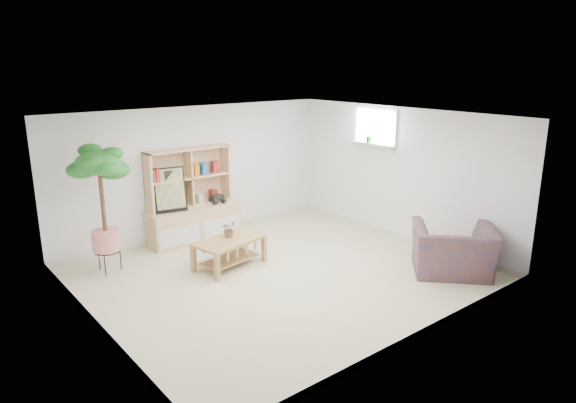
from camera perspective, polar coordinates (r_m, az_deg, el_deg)
floor at (r=7.95m, az=-0.89°, el=-8.13°), size 5.50×5.00×0.01m
ceiling at (r=7.34m, az=-0.96°, el=9.33°), size 5.50×5.00×0.01m
walls at (r=7.56m, az=-0.92°, el=0.25°), size 5.51×5.01×2.40m
baseboard at (r=7.93m, az=-0.89°, el=-7.80°), size 5.50×5.00×0.10m
window at (r=9.69m, az=9.75°, el=8.19°), size 0.10×0.98×0.68m
window_sill at (r=9.69m, az=9.42°, el=6.29°), size 0.14×1.00×0.04m
storage_unit at (r=9.35m, az=-10.57°, el=0.67°), size 1.69×0.57×1.69m
poster at (r=9.08m, az=-13.03°, el=1.26°), size 0.58×0.23×0.78m
toy_truck at (r=9.55m, az=-7.88°, el=0.33°), size 0.33×0.23×0.17m
coffee_table at (r=8.23m, az=-6.49°, el=-5.69°), size 1.21×0.81×0.45m
table_plant at (r=8.23m, az=-6.62°, el=-3.04°), size 0.31×0.29×0.27m
floor_tree at (r=8.20m, az=-19.84°, el=-0.95°), size 0.79×0.79×1.99m
armchair at (r=8.23m, az=17.90°, el=-4.82°), size 1.56×1.56×0.87m
sill_plant at (r=9.73m, az=9.07°, el=7.25°), size 0.17×0.14×0.27m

